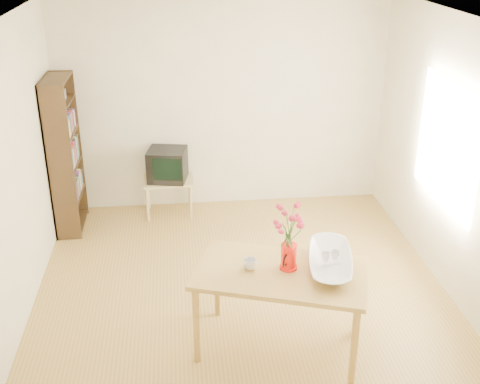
{
  "coord_description": "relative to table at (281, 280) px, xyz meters",
  "views": [
    {
      "loc": [
        -0.56,
        -4.84,
        3.32
      ],
      "look_at": [
        0.0,
        0.3,
        1.0
      ],
      "focal_mm": 45.0,
      "sensor_mm": 36.0,
      "label": 1
    }
  ],
  "objects": [
    {
      "name": "teacup_a",
      "position": [
        0.37,
        0.05,
        0.28
      ],
      "size": [
        0.09,
        0.09,
        0.06
      ],
      "primitive_type": "imported",
      "rotation": [
        0.0,
        0.0,
        0.94
      ],
      "color": "white",
      "rests_on": "bowl"
    },
    {
      "name": "room",
      "position": [
        -0.19,
        0.74,
        0.64
      ],
      "size": [
        4.5,
        4.5,
        4.5
      ],
      "color": "olive",
      "rests_on": "ground"
    },
    {
      "name": "bowl",
      "position": [
        0.41,
        0.05,
        0.33
      ],
      "size": [
        0.63,
        0.63,
        0.5
      ],
      "primitive_type": "imported",
      "rotation": [
        0.0,
        0.0,
        -0.21
      ],
      "color": "white",
      "rests_on": "table"
    },
    {
      "name": "bookshelf",
      "position": [
        -2.07,
        2.49,
        0.17
      ],
      "size": [
        0.28,
        0.7,
        1.8
      ],
      "color": "black",
      "rests_on": "ground"
    },
    {
      "name": "tv_stand",
      "position": [
        -0.92,
        2.71,
        -0.28
      ],
      "size": [
        0.6,
        0.45,
        0.46
      ],
      "color": "tan",
      "rests_on": "ground"
    },
    {
      "name": "table",
      "position": [
        0.0,
        0.0,
        0.0
      ],
      "size": [
        1.56,
        1.19,
        0.75
      ],
      "rotation": [
        0.0,
        0.0,
        -0.33
      ],
      "color": "#A67E39",
      "rests_on": "ground"
    },
    {
      "name": "pitcher",
      "position": [
        0.06,
        0.04,
        0.18
      ],
      "size": [
        0.15,
        0.21,
        0.22
      ],
      "rotation": [
        0.0,
        0.0,
        -0.52
      ],
      "color": "red",
      "rests_on": "table"
    },
    {
      "name": "television",
      "position": [
        -0.92,
        2.72,
        -0.01
      ],
      "size": [
        0.51,
        0.49,
        0.39
      ],
      "rotation": [
        0.0,
        0.0,
        -0.19
      ],
      "color": "black",
      "rests_on": "tv_stand"
    },
    {
      "name": "mug",
      "position": [
        -0.25,
        0.06,
        0.13
      ],
      "size": [
        0.12,
        0.12,
        0.09
      ],
      "primitive_type": "imported",
      "rotation": [
        0.0,
        0.0,
        3.22
      ],
      "color": "white",
      "rests_on": "table"
    },
    {
      "name": "teacup_b",
      "position": [
        0.46,
        0.07,
        0.28
      ],
      "size": [
        0.09,
        0.09,
        0.06
      ],
      "primitive_type": "imported",
      "rotation": [
        0.0,
        0.0,
        2.01
      ],
      "color": "white",
      "rests_on": "bowl"
    },
    {
      "name": "flowers",
      "position": [
        0.06,
        0.04,
        0.47
      ],
      "size": [
        0.25,
        0.25,
        0.36
      ],
      "primitive_type": null,
      "color": "#EC375E",
      "rests_on": "pitcher"
    }
  ]
}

